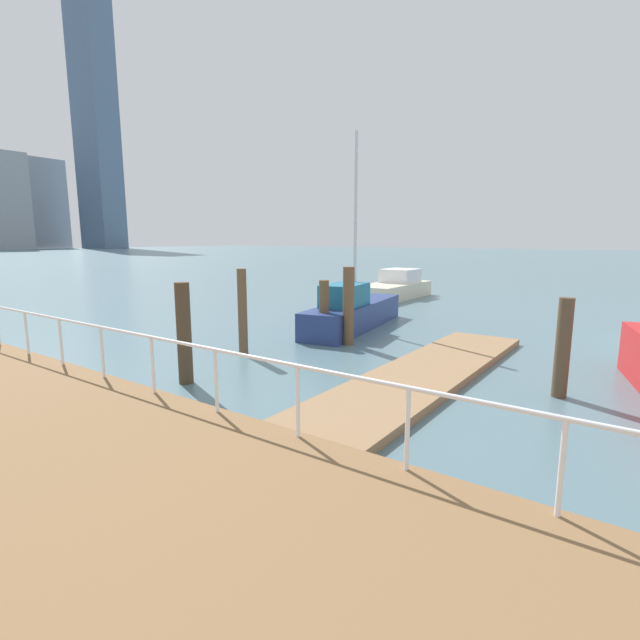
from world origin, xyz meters
name	(u,v)px	position (x,y,z in m)	size (l,w,h in m)	color
ground_plane	(116,340)	(0.00, 20.00, 0.00)	(300.00, 300.00, 0.00)	slate
floating_dock	(420,376)	(1.64, 10.34, 0.09)	(10.28, 2.00, 0.18)	#93704C
boardwalk_railing	(408,405)	(-3.15, 8.44, 1.24)	(0.06, 23.74, 1.08)	white
dock_piling_0	(324,311)	(3.78, 14.53, 0.97)	(0.31, 0.31, 1.94)	brown
dock_piling_2	(243,312)	(1.12, 15.45, 1.20)	(0.26, 0.26, 2.40)	brown
dock_piling_3	(348,306)	(3.84, 13.66, 1.19)	(0.35, 0.35, 2.38)	brown
dock_piling_4	(184,334)	(-1.61, 14.55, 1.14)	(0.32, 0.32, 2.27)	#473826
dock_piling_5	(563,348)	(2.24, 7.54, 1.03)	(0.29, 0.29, 2.06)	brown
moored_boat_0	(353,311)	(6.14, 14.91, 0.63)	(6.45, 2.50, 6.84)	navy
moored_boat_2	(394,288)	(15.08, 17.72, 0.57)	(5.57, 2.18, 1.55)	beige
skyline_tower_6	(43,204)	(69.00, 174.16, 14.52)	(13.57, 6.69, 29.03)	#8C939E
skyline_tower_7	(96,121)	(79.33, 156.54, 40.19)	(8.65, 12.76, 80.37)	slate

